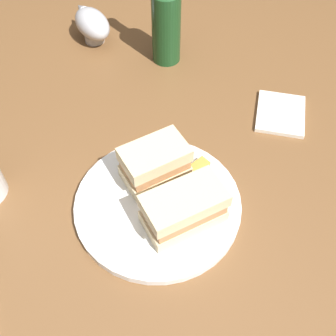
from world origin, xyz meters
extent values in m
plane|color=black|center=(0.00, 0.00, 0.00)|extent=(6.00, 6.00, 0.00)
cube|color=brown|center=(0.00, 0.00, 0.35)|extent=(1.13, 0.96, 0.70)
cylinder|color=white|center=(-0.11, 0.04, 0.71)|extent=(0.27, 0.27, 0.01)
cube|color=beige|center=(-0.15, 0.01, 0.73)|extent=(0.11, 0.14, 0.02)
cube|color=#B27A4C|center=(-0.15, 0.01, 0.75)|extent=(0.10, 0.13, 0.02)
cube|color=beige|center=(-0.15, 0.01, 0.77)|extent=(0.11, 0.14, 0.02)
cube|color=beige|center=(-0.06, 0.04, 0.73)|extent=(0.10, 0.12, 0.02)
cube|color=#B27A4C|center=(-0.06, 0.04, 0.75)|extent=(0.10, 0.11, 0.02)
cube|color=beige|center=(-0.06, 0.04, 0.77)|extent=(0.10, 0.12, 0.02)
cube|color=#AD702D|center=(-0.12, -0.05, 0.73)|extent=(0.04, 0.03, 0.02)
cube|color=#AD702D|center=(-0.10, 0.00, 0.73)|extent=(0.06, 0.04, 0.02)
cube|color=#AD702D|center=(-0.13, 0.00, 0.73)|extent=(0.03, 0.05, 0.02)
cube|color=#B77F33|center=(-0.10, -0.02, 0.73)|extent=(0.02, 0.04, 0.02)
cube|color=gold|center=(-0.05, -0.03, 0.72)|extent=(0.04, 0.04, 0.02)
cylinder|color=#B7B7BC|center=(0.35, 0.15, 0.71)|extent=(0.04, 0.04, 0.02)
ellipsoid|color=#B7B7BC|center=(0.35, 0.15, 0.75)|extent=(0.13, 0.11, 0.06)
ellipsoid|color=#381E0F|center=(0.35, 0.15, 0.75)|extent=(0.10, 0.09, 0.02)
cone|color=#B7B7BC|center=(0.40, 0.17, 0.76)|extent=(0.04, 0.04, 0.02)
cylinder|color=#19421E|center=(0.27, -0.01, 0.78)|extent=(0.06, 0.06, 0.15)
cube|color=silver|center=(0.08, -0.21, 0.71)|extent=(0.13, 0.12, 0.01)
camera|label=1|loc=(-0.47, 0.06, 1.27)|focal=44.46mm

